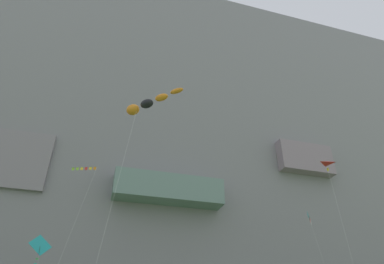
% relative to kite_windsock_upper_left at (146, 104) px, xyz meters
% --- Properties ---
extents(cliff_face, '(180.00, 29.02, 78.17)m').
position_rel_kite_windsock_upper_left_xyz_m(cliff_face, '(8.07, 42.11, 19.84)').
color(cliff_face, gray).
rests_on(cliff_face, ground).
extents(kite_windsock_upper_left, '(5.53, 4.35, 19.65)m').
position_rel_kite_windsock_upper_left_xyz_m(kite_windsock_upper_left, '(0.00, 0.00, 0.00)').
color(kite_windsock_upper_left, orange).
rests_on(kite_windsock_upper_left, ground).
extents(kite_diamond_low_left, '(2.76, 3.17, 11.82)m').
position_rel_kite_windsock_upper_left_xyz_m(kite_diamond_low_left, '(-7.10, 13.16, -8.65)').
color(kite_diamond_low_left, teal).
rests_on(kite_diamond_low_left, ground).
extents(kite_delta_far_left, '(2.94, 4.15, 17.76)m').
position_rel_kite_windsock_upper_left_xyz_m(kite_delta_far_left, '(18.80, 3.57, -2.40)').
color(kite_delta_far_left, red).
rests_on(kite_delta_far_left, ground).
extents(kite_banner_mid_right, '(3.99, 7.36, 19.94)m').
position_rel_kite_windsock_upper_left_xyz_m(kite_banner_mid_right, '(29.86, 23.02, -0.28)').
color(kite_banner_mid_right, black).
rests_on(kite_banner_mid_right, ground).
extents(kite_banner_upper_right, '(3.67, 5.44, 20.94)m').
position_rel_kite_windsock_upper_left_xyz_m(kite_banner_upper_right, '(-4.89, 16.33, -1.00)').
color(kite_banner_upper_right, black).
rests_on(kite_banner_upper_right, ground).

